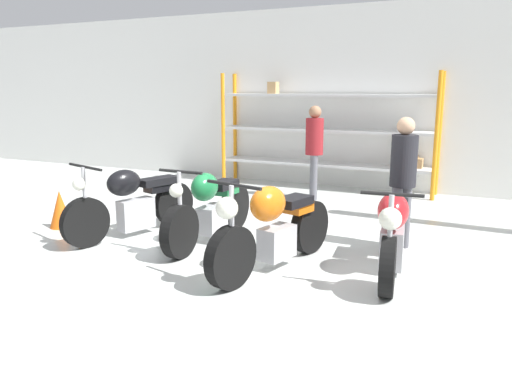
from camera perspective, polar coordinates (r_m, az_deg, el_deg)
ground_plane at (r=6.19m, az=-1.55°, el=-7.05°), size 30.00×30.00×0.00m
back_wall at (r=10.35m, az=10.29°, el=10.49°), size 30.00×0.08×3.60m
shelving_rack at (r=10.11m, az=8.26°, el=6.89°), size 4.37×0.63×2.31m
motorcycle_black at (r=7.03m, az=-13.87°, el=-1.09°), size 0.92×2.02×1.05m
motorcycle_green at (r=6.57m, az=-5.30°, el=-1.83°), size 0.58×2.08×1.06m
motorcycle_orange at (r=5.53m, az=1.94°, el=-4.07°), size 0.83×2.09×1.08m
motorcycle_red at (r=5.66m, az=15.32°, el=-4.45°), size 0.59×2.03×1.03m
person_browsing at (r=6.42m, az=16.47°, el=2.13°), size 0.44×0.44×1.66m
person_near_rack at (r=9.09m, az=6.68°, el=5.39°), size 0.41×0.41×1.70m
traffic_cone at (r=7.80m, az=-21.47°, el=-1.82°), size 0.32×0.32×0.55m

